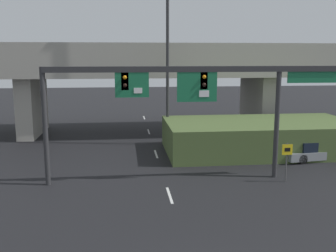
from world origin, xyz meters
TOP-DOWN VIEW (x-y plane):
  - lane_markings at (0.00, 13.08)m, footprint 0.14×45.52m
  - signal_gantry at (1.20, 11.15)m, footprint 16.73×0.44m
  - speed_limit_sign at (6.79, 10.18)m, footprint 0.60×0.11m
  - highway_light_pole_near at (1.17, 20.38)m, footprint 0.70×0.36m
  - overpass_bridge at (0.00, 26.11)m, footprint 49.53×8.53m
  - grass_embankment at (7.75, 17.38)m, footprint 13.91×7.12m
  - parked_sedan_near_right at (10.69, 14.65)m, footprint 4.92×2.42m

SIDE VIEW (x-z plane):
  - lane_markings at x=0.00m, z-range 0.00..0.01m
  - parked_sedan_near_right at x=10.69m, z-range -0.05..1.33m
  - grass_embankment at x=7.75m, z-range 0.00..2.28m
  - speed_limit_sign at x=6.79m, z-range 0.34..2.58m
  - signal_gantry at x=1.20m, z-range 2.02..8.52m
  - overpass_bridge at x=0.00m, z-range 1.81..9.92m
  - highway_light_pole_near at x=1.17m, z-range 0.38..17.64m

